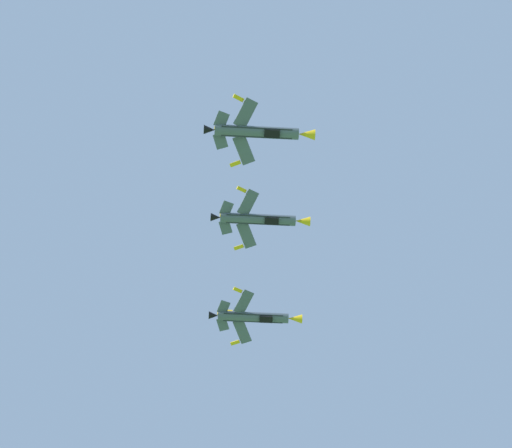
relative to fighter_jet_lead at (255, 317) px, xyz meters
The scene contains 3 objects.
fighter_jet_lead is the anchor object (origin of this frame).
fighter_jet_left_wing 19.43m from the fighter_jet_lead, 84.20° to the right, with size 15.96×9.39×5.41m.
fighter_jet_right_wing 38.84m from the fighter_jet_lead, 85.73° to the right, with size 15.96×9.51×5.33m.
Camera 1 is at (-5.25, -2.15, 1.49)m, focal length 66.33 mm.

